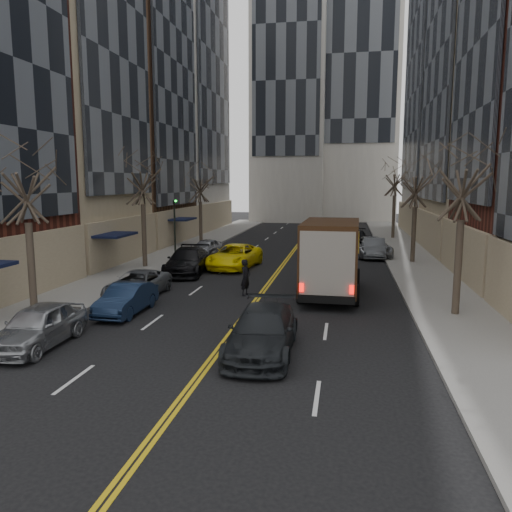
{
  "coord_description": "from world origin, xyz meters",
  "views": [
    {
      "loc": [
        4.11,
        -10.62,
        5.69
      ],
      "look_at": [
        0.03,
        12.19,
        2.2
      ],
      "focal_mm": 35.0,
      "sensor_mm": 36.0,
      "label": 1
    }
  ],
  "objects_px": {
    "ups_truck": "(331,258)",
    "taxi": "(235,256)",
    "pedestrian": "(246,277)",
    "observer_sedan": "(262,332)"
  },
  "relations": [
    {
      "from": "ups_truck",
      "to": "taxi",
      "type": "xyz_separation_m",
      "value": [
        -6.48,
        7.07,
        -1.13
      ]
    },
    {
      "from": "taxi",
      "to": "ups_truck",
      "type": "bearing_deg",
      "value": -41.5
    },
    {
      "from": "taxi",
      "to": "pedestrian",
      "type": "relative_size",
      "value": 3.05
    },
    {
      "from": "ups_truck",
      "to": "taxi",
      "type": "relative_size",
      "value": 1.25
    },
    {
      "from": "ups_truck",
      "to": "observer_sedan",
      "type": "relative_size",
      "value": 1.33
    },
    {
      "from": "observer_sedan",
      "to": "pedestrian",
      "type": "height_order",
      "value": "pedestrian"
    },
    {
      "from": "taxi",
      "to": "pedestrian",
      "type": "distance_m",
      "value": 8.04
    },
    {
      "from": "observer_sedan",
      "to": "ups_truck",
      "type": "bearing_deg",
      "value": 76.25
    },
    {
      "from": "ups_truck",
      "to": "observer_sedan",
      "type": "height_order",
      "value": "ups_truck"
    },
    {
      "from": "ups_truck",
      "to": "pedestrian",
      "type": "xyz_separation_m",
      "value": [
        -4.19,
        -0.64,
        -0.99
      ]
    }
  ]
}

